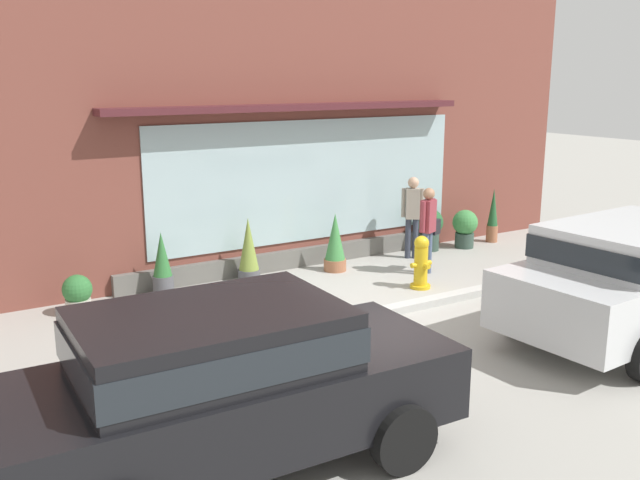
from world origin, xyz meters
name	(u,v)px	position (x,y,z in m)	size (l,w,h in m)	color
ground_plane	(386,310)	(0.00, 0.00, 0.00)	(60.00, 60.00, 0.00)	#9E9B93
curb_strip	(394,310)	(0.00, -0.20, 0.06)	(14.00, 0.24, 0.12)	#B2B2AD
storefront	(287,130)	(0.01, 3.19, 2.62)	(14.00, 0.81, 5.35)	brown
fire_hydrant	(421,262)	(1.22, 0.62, 0.46)	(0.42, 0.39, 0.94)	gold
pedestrian_with_handbag	(428,225)	(1.92, 1.27, 0.94)	(0.62, 0.33, 1.63)	#475675
pedestrian_passerby	(412,211)	(2.39, 2.32, 0.97)	(0.39, 0.32, 1.66)	#333847
parked_car_black	(226,379)	(-4.06, -2.91, 0.92)	(4.33, 2.02, 1.61)	black
parked_car_silver	(639,272)	(2.35, -2.76, 0.94)	(4.65, 2.31, 1.65)	silver
potted_plant_window_left	(162,265)	(-2.76, 2.59, 0.52)	(0.35, 0.35, 1.10)	#4C4C51
potted_plant_by_entrance	(335,243)	(0.56, 2.35, 0.54)	(0.43, 0.43, 1.11)	#9E6042
potted_plant_window_right	(493,217)	(4.83, 2.49, 0.57)	(0.25, 0.25, 1.20)	#9E6042
potted_plant_corner_tall	(430,227)	(3.14, 2.65, 0.50)	(0.57, 0.57, 0.89)	#33473D
potted_plant_doorstep	(78,294)	(-4.21, 2.35, 0.33)	(0.46, 0.46, 0.64)	#B7B2A3
potted_plant_trailing_edge	(465,227)	(3.94, 2.42, 0.46)	(0.54, 0.54, 0.82)	#33473D
potted_plant_near_hydrant	(249,251)	(-1.15, 2.57, 0.57)	(0.40, 0.40, 1.17)	#4C4C51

